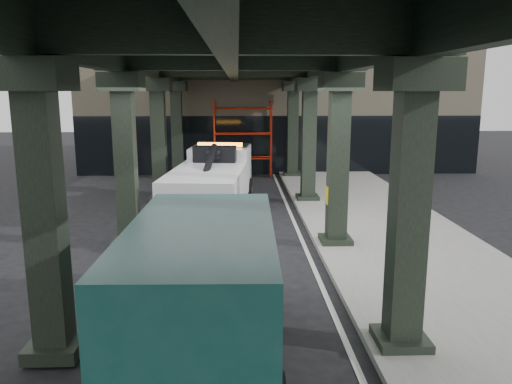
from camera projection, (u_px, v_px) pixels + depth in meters
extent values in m
plane|color=black|center=(249.00, 272.00, 12.65)|extent=(90.00, 90.00, 0.00)
cube|color=gray|center=(399.00, 244.00, 14.75)|extent=(5.00, 40.00, 0.15)
cube|color=silver|center=(305.00, 247.00, 14.67)|extent=(0.12, 38.00, 0.01)
cube|color=black|center=(408.00, 213.00, 8.33)|extent=(0.55, 0.55, 5.00)
cube|color=black|center=(417.00, 75.00, 7.88)|extent=(1.10, 1.10, 0.50)
cube|color=black|center=(400.00, 341.00, 8.79)|extent=(0.90, 0.90, 0.24)
cube|color=black|center=(338.00, 163.00, 14.21)|extent=(0.55, 0.55, 5.00)
cube|color=black|center=(341.00, 82.00, 13.76)|extent=(1.10, 1.10, 0.50)
cube|color=black|center=(335.00, 241.00, 14.67)|extent=(0.90, 0.90, 0.24)
cube|color=black|center=(309.00, 142.00, 20.08)|extent=(0.55, 0.55, 5.00)
cube|color=black|center=(310.00, 85.00, 19.64)|extent=(1.10, 1.10, 0.50)
cube|color=black|center=(307.00, 198.00, 20.54)|extent=(0.90, 0.90, 0.24)
cube|color=black|center=(293.00, 130.00, 25.96)|extent=(0.55, 0.55, 5.00)
cube|color=black|center=(293.00, 86.00, 25.51)|extent=(1.10, 1.10, 0.50)
cube|color=black|center=(292.00, 174.00, 26.42)|extent=(0.90, 0.90, 0.24)
cube|color=black|center=(45.00, 216.00, 8.12)|extent=(0.55, 0.55, 5.00)
cube|color=black|center=(33.00, 75.00, 7.67)|extent=(1.10, 1.10, 0.50)
cube|color=black|center=(56.00, 347.00, 8.58)|extent=(0.90, 0.90, 0.24)
cube|color=black|center=(126.00, 164.00, 14.00)|extent=(0.55, 0.55, 5.00)
cube|color=black|center=(122.00, 82.00, 13.55)|extent=(1.10, 1.10, 0.50)
cube|color=black|center=(130.00, 243.00, 14.46)|extent=(0.90, 0.90, 0.24)
cube|color=black|center=(159.00, 142.00, 19.88)|extent=(0.55, 0.55, 5.00)
cube|color=black|center=(157.00, 85.00, 19.43)|extent=(1.10, 1.10, 0.50)
cube|color=black|center=(161.00, 199.00, 20.34)|extent=(0.90, 0.90, 0.24)
cube|color=black|center=(177.00, 131.00, 25.75)|extent=(0.55, 0.55, 5.00)
cube|color=black|center=(176.00, 86.00, 25.31)|extent=(1.10, 1.10, 0.50)
cube|color=black|center=(178.00, 175.00, 26.21)|extent=(0.90, 0.90, 0.24)
cube|color=black|center=(342.00, 52.00, 13.60)|extent=(0.35, 32.00, 1.10)
cube|color=black|center=(120.00, 51.00, 13.39)|extent=(0.35, 32.00, 1.10)
cube|color=black|center=(232.00, 52.00, 13.50)|extent=(0.35, 32.00, 1.10)
cube|color=black|center=(231.00, 25.00, 13.36)|extent=(7.40, 32.00, 0.30)
cube|color=#C6B793|center=(273.00, 99.00, 31.52)|extent=(22.00, 10.00, 8.00)
cylinder|color=red|center=(215.00, 139.00, 26.80)|extent=(0.08, 0.08, 4.00)
cylinder|color=red|center=(214.00, 140.00, 26.02)|extent=(0.08, 0.08, 4.00)
cylinder|color=red|center=(270.00, 138.00, 26.90)|extent=(0.08, 0.08, 4.00)
cylinder|color=red|center=(271.00, 140.00, 26.12)|extent=(0.08, 0.08, 4.00)
cylinder|color=red|center=(243.00, 157.00, 27.05)|extent=(3.00, 0.08, 0.08)
cylinder|color=red|center=(243.00, 133.00, 26.79)|extent=(3.00, 0.08, 0.08)
cylinder|color=red|center=(243.00, 108.00, 26.53)|extent=(3.00, 0.08, 0.08)
cube|color=black|center=(212.00, 202.00, 17.60)|extent=(1.66, 7.27, 0.24)
cube|color=white|center=(221.00, 168.00, 19.83)|extent=(2.47, 2.52, 1.73)
cube|color=white|center=(224.00, 176.00, 20.91)|extent=(2.31, 0.89, 0.87)
cube|color=black|center=(222.00, 156.00, 19.97)|extent=(2.23, 1.45, 0.82)
cube|color=white|center=(207.00, 190.00, 16.39)|extent=(2.76, 5.01, 1.35)
cube|color=orange|center=(220.00, 145.00, 19.45)|extent=(1.75, 0.44, 0.15)
cube|color=black|center=(215.00, 154.00, 18.08)|extent=(1.59, 0.72, 0.58)
cylinder|color=black|center=(207.00, 168.00, 16.44)|extent=(0.56, 3.37, 1.29)
cube|color=black|center=(194.00, 240.00, 14.18)|extent=(0.42, 1.37, 0.17)
cube|color=black|center=(189.00, 249.00, 13.54)|extent=(1.55, 0.39, 0.17)
cylinder|color=black|center=(197.00, 190.00, 20.37)|extent=(0.44, 1.09, 1.06)
cylinder|color=silver|center=(197.00, 190.00, 20.37)|extent=(0.43, 0.62, 0.58)
cylinder|color=black|center=(248.00, 191.00, 20.24)|extent=(0.44, 1.09, 1.06)
cylinder|color=silver|center=(248.00, 191.00, 20.24)|extent=(0.43, 0.62, 0.58)
cylinder|color=black|center=(180.00, 208.00, 17.27)|extent=(0.44, 1.09, 1.06)
cylinder|color=silver|center=(180.00, 208.00, 17.27)|extent=(0.43, 0.62, 0.58)
cylinder|color=black|center=(241.00, 209.00, 17.14)|extent=(0.44, 1.09, 1.06)
cylinder|color=silver|center=(241.00, 209.00, 17.14)|extent=(0.43, 0.62, 0.58)
cylinder|color=black|center=(172.00, 217.00, 16.04)|extent=(0.44, 1.09, 1.06)
cylinder|color=silver|center=(172.00, 217.00, 16.04)|extent=(0.43, 0.62, 0.58)
cylinder|color=black|center=(237.00, 218.00, 15.92)|extent=(0.44, 1.09, 1.06)
cylinder|color=silver|center=(237.00, 218.00, 15.92)|extent=(0.43, 0.62, 0.58)
cube|color=#12413D|center=(215.00, 255.00, 10.83)|extent=(2.21, 1.22, 0.96)
cube|color=#12413D|center=(202.00, 289.00, 7.88)|extent=(2.34, 4.84, 2.08)
cube|color=brown|center=(205.00, 326.00, 8.46)|extent=(2.41, 6.01, 0.37)
cube|color=black|center=(213.00, 222.00, 10.24)|extent=(2.09, 0.50, 0.89)
cube|color=black|center=(203.00, 250.00, 8.08)|extent=(2.35, 3.88, 0.59)
cube|color=silver|center=(217.00, 265.00, 11.47)|extent=(2.13, 0.17, 0.32)
cylinder|color=black|center=(166.00, 280.00, 10.88)|extent=(0.32, 0.90, 0.89)
cylinder|color=silver|center=(166.00, 280.00, 10.88)|extent=(0.35, 0.50, 0.49)
cylinder|color=black|center=(264.00, 280.00, 10.90)|extent=(0.32, 0.90, 0.89)
cylinder|color=silver|center=(264.00, 280.00, 10.90)|extent=(0.35, 0.50, 0.49)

